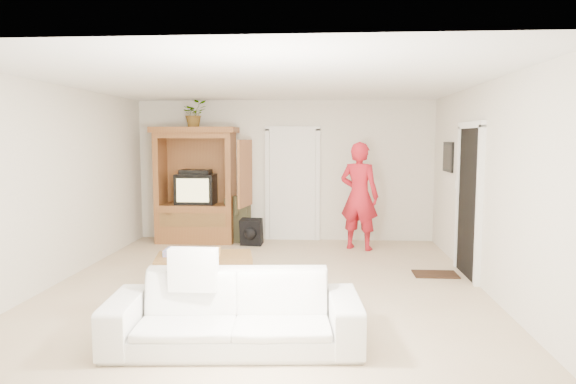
{
  "coord_description": "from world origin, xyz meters",
  "views": [
    {
      "loc": [
        0.74,
        -6.53,
        1.9
      ],
      "look_at": [
        0.23,
        0.6,
        1.15
      ],
      "focal_mm": 32.0,
      "sensor_mm": 36.0,
      "label": 1
    }
  ],
  "objects_px": {
    "man": "(359,196)",
    "armoire": "(197,193)",
    "sofa": "(234,311)",
    "coffee_table": "(204,260)"
  },
  "relations": [
    {
      "from": "man",
      "to": "armoire",
      "type": "bearing_deg",
      "value": 14.86
    },
    {
      "from": "coffee_table",
      "to": "sofa",
      "type": "bearing_deg",
      "value": -79.28
    },
    {
      "from": "man",
      "to": "sofa",
      "type": "relative_size",
      "value": 0.81
    },
    {
      "from": "man",
      "to": "coffee_table",
      "type": "bearing_deg",
      "value": 74.08
    },
    {
      "from": "man",
      "to": "coffee_table",
      "type": "relative_size",
      "value": 1.43
    },
    {
      "from": "armoire",
      "to": "coffee_table",
      "type": "xyz_separation_m",
      "value": [
        0.82,
        -2.98,
        -0.53
      ]
    },
    {
      "from": "armoire",
      "to": "man",
      "type": "bearing_deg",
      "value": -8.65
    },
    {
      "from": "armoire",
      "to": "coffee_table",
      "type": "relative_size",
      "value": 1.64
    },
    {
      "from": "sofa",
      "to": "armoire",
      "type": "bearing_deg",
      "value": 103.06
    },
    {
      "from": "armoire",
      "to": "man",
      "type": "distance_m",
      "value": 2.95
    }
  ]
}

